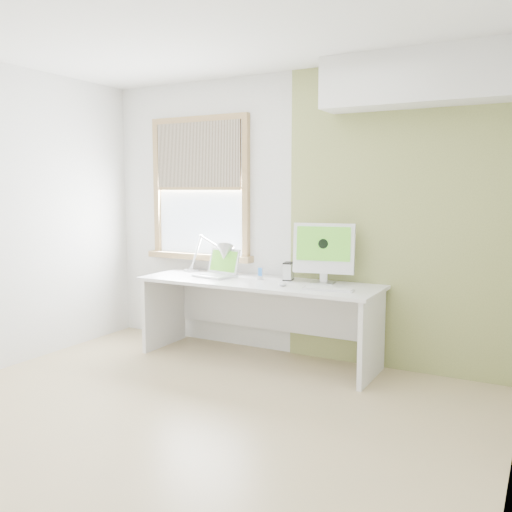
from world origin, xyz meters
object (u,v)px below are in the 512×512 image
Objects in this scene: laptop at (219,269)px; desk_lamp at (218,254)px; imac at (324,250)px; desk at (261,301)px; external_drive at (288,271)px.

desk_lamp is at bearing 124.49° from laptop.
imac reaches higher than laptop.
desk is 0.37m from external_drive.
desk_lamp is at bearing 171.07° from desk.
laptop is at bearing -174.21° from imac.
imac is at bearing 11.70° from desk.
desk is 13.59× the size of external_drive.
desk is 3.40× the size of desk_lamp.
external_drive is (0.68, 0.10, 0.02)m from laptop.
external_drive is (0.72, 0.04, -0.12)m from desk_lamp.
desk_lamp is (-0.51, 0.08, 0.39)m from desk.
imac is (1.06, 0.03, 0.10)m from desk_lamp.
desk is at bearing -1.47° from laptop.
desk_lamp reaches higher than laptop.
laptop reaches higher than desk.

